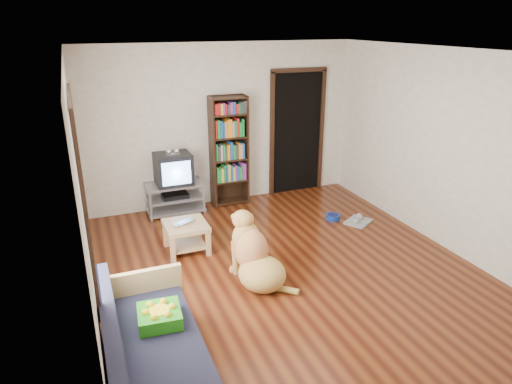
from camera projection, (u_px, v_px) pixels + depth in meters
name	position (u px, v px, depth m)	size (l,w,h in m)	color
ground	(286.00, 268.00, 5.71)	(5.00, 5.00, 0.00)	#5F2A10
ceiling	(292.00, 51.00, 4.79)	(5.00, 5.00, 0.00)	white
wall_back	(222.00, 125.00, 7.42)	(4.50, 4.50, 0.00)	silver
wall_front	(449.00, 275.00, 3.07)	(4.50, 4.50, 0.00)	silver
wall_left	(82.00, 195.00, 4.47)	(5.00, 5.00, 0.00)	silver
wall_right	(443.00, 150.00, 6.02)	(5.00, 5.00, 0.00)	silver
green_cushion	(159.00, 316.00, 3.99)	(0.37, 0.37, 0.12)	green
laptop	(186.00, 224.00, 5.97)	(0.30, 0.19, 0.02)	#B6B7BB
dog_bowl	(333.00, 217.00, 7.08)	(0.22, 0.22, 0.08)	navy
grey_rag	(358.00, 222.00, 6.98)	(0.40, 0.32, 0.03)	#959595
window	(83.00, 193.00, 3.97)	(0.03, 1.46, 1.70)	white
doorway	(297.00, 130.00, 7.93)	(1.03, 0.05, 2.19)	black
tv_stand	(175.00, 197.00, 7.25)	(0.90, 0.45, 0.50)	#99999E
crt_tv	(173.00, 168.00, 7.11)	(0.55, 0.52, 0.58)	black
bookshelf	(229.00, 145.00, 7.41)	(0.60, 0.30, 1.80)	black
sofa	(153.00, 362.00, 3.77)	(0.80, 1.80, 0.80)	tan
coffee_table	(186.00, 232.00, 6.04)	(0.55, 0.55, 0.40)	tan
dog	(255.00, 257.00, 5.32)	(0.67, 0.96, 0.86)	tan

